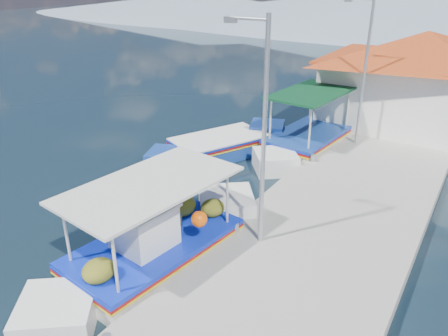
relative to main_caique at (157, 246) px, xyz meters
The scene contains 10 objects.
ground 2.46m from the main_caique, behind, with size 160.00×160.00×0.00m, color black.
quay 6.79m from the main_caique, 58.86° to the left, with size 5.00×44.00×0.50m, color gray.
bollards 5.25m from the main_caique, 74.45° to the left, with size 0.20×17.20×0.30m.
main_caique is the anchor object (origin of this frame).
caique_green_canopy 10.14m from the main_caique, 88.24° to the left, with size 2.88×7.89×2.96m.
caique_blue_hull 8.00m from the main_caique, 110.09° to the left, with size 4.03×6.57×1.29m.
caique_far 17.33m from the main_caique, 89.97° to the left, with size 2.77×6.46×2.31m.
harbor_building 15.45m from the main_caique, 75.59° to the left, with size 10.49×10.49×4.40m.
lamp_post_near 4.33m from the main_caique, 40.47° to the left, with size 1.21×0.14×6.00m.
lamp_post_far 11.50m from the main_caique, 78.93° to the left, with size 1.21×0.14×6.00m.
Camera 1 is at (9.22, -7.32, 7.35)m, focal length 35.24 mm.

